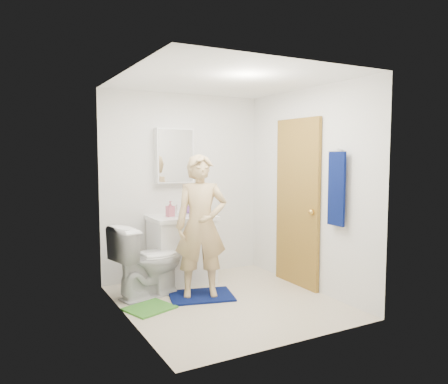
{
  "coord_description": "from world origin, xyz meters",
  "views": [
    {
      "loc": [
        -2.26,
        -4.1,
        1.63
      ],
      "look_at": [
        0.1,
        0.25,
        1.19
      ],
      "focal_mm": 35.0,
      "sensor_mm": 36.0,
      "label": 1
    }
  ],
  "objects_px": {
    "toothbrush_cup": "(189,210)",
    "toilet": "(149,260)",
    "medicine_cabinet": "(174,156)",
    "soap_dispenser": "(170,209)",
    "man": "(201,226)",
    "towel": "(337,189)",
    "vanity_cabinet": "(182,251)"
  },
  "relations": [
    {
      "from": "medicine_cabinet",
      "to": "man",
      "type": "relative_size",
      "value": 0.44
    },
    {
      "from": "soap_dispenser",
      "to": "man",
      "type": "relative_size",
      "value": 0.12
    },
    {
      "from": "vanity_cabinet",
      "to": "soap_dispenser",
      "type": "bearing_deg",
      "value": -175.6
    },
    {
      "from": "vanity_cabinet",
      "to": "medicine_cabinet",
      "type": "relative_size",
      "value": 1.14
    },
    {
      "from": "towel",
      "to": "toothbrush_cup",
      "type": "height_order",
      "value": "towel"
    },
    {
      "from": "medicine_cabinet",
      "to": "towel",
      "type": "relative_size",
      "value": 0.87
    },
    {
      "from": "toilet",
      "to": "soap_dispenser",
      "type": "bearing_deg",
      "value": -65.0
    },
    {
      "from": "vanity_cabinet",
      "to": "towel",
      "type": "height_order",
      "value": "towel"
    },
    {
      "from": "medicine_cabinet",
      "to": "soap_dispenser",
      "type": "bearing_deg",
      "value": -123.27
    },
    {
      "from": "vanity_cabinet",
      "to": "medicine_cabinet",
      "type": "distance_m",
      "value": 1.22
    },
    {
      "from": "toothbrush_cup",
      "to": "soap_dispenser",
      "type": "bearing_deg",
      "value": -154.96
    },
    {
      "from": "towel",
      "to": "soap_dispenser",
      "type": "distance_m",
      "value": 2.01
    },
    {
      "from": "soap_dispenser",
      "to": "toilet",
      "type": "bearing_deg",
      "value": -141.26
    },
    {
      "from": "vanity_cabinet",
      "to": "towel",
      "type": "distance_m",
      "value": 2.08
    },
    {
      "from": "vanity_cabinet",
      "to": "toothbrush_cup",
      "type": "distance_m",
      "value": 0.54
    },
    {
      "from": "medicine_cabinet",
      "to": "man",
      "type": "xyz_separation_m",
      "value": [
        -0.03,
        -0.86,
        -0.78
      ]
    },
    {
      "from": "vanity_cabinet",
      "to": "man",
      "type": "height_order",
      "value": "man"
    },
    {
      "from": "medicine_cabinet",
      "to": "toilet",
      "type": "bearing_deg",
      "value": -134.78
    },
    {
      "from": "medicine_cabinet",
      "to": "soap_dispenser",
      "type": "distance_m",
      "value": 0.71
    },
    {
      "from": "vanity_cabinet",
      "to": "man",
      "type": "xyz_separation_m",
      "value": [
        -0.03,
        -0.64,
        0.42
      ]
    },
    {
      "from": "vanity_cabinet",
      "to": "soap_dispenser",
      "type": "height_order",
      "value": "soap_dispenser"
    },
    {
      "from": "toothbrush_cup",
      "to": "man",
      "type": "distance_m",
      "value": 0.81
    },
    {
      "from": "soap_dispenser",
      "to": "man",
      "type": "xyz_separation_m",
      "value": [
        0.12,
        -0.63,
        -0.13
      ]
    },
    {
      "from": "toothbrush_cup",
      "to": "toilet",
      "type": "bearing_deg",
      "value": -146.96
    },
    {
      "from": "man",
      "to": "towel",
      "type": "bearing_deg",
      "value": -14.74
    },
    {
      "from": "towel",
      "to": "man",
      "type": "relative_size",
      "value": 0.5
    },
    {
      "from": "towel",
      "to": "toilet",
      "type": "xyz_separation_m",
      "value": [
        -1.73,
        1.16,
        -0.83
      ]
    },
    {
      "from": "towel",
      "to": "man",
      "type": "height_order",
      "value": "towel"
    },
    {
      "from": "soap_dispenser",
      "to": "medicine_cabinet",
      "type": "bearing_deg",
      "value": 56.73
    },
    {
      "from": "vanity_cabinet",
      "to": "toilet",
      "type": "height_order",
      "value": "toilet"
    },
    {
      "from": "vanity_cabinet",
      "to": "man",
      "type": "distance_m",
      "value": 0.77
    },
    {
      "from": "vanity_cabinet",
      "to": "toilet",
      "type": "bearing_deg",
      "value": -149.2
    }
  ]
}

